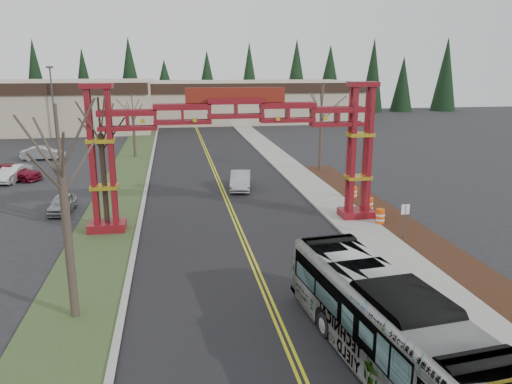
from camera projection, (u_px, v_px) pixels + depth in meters
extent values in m
cube|color=black|center=(225.00, 197.00, 38.57)|extent=(12.00, 110.00, 0.02)
cube|color=gold|center=(224.00, 197.00, 38.55)|extent=(0.12, 100.00, 0.01)
cube|color=gold|center=(227.00, 196.00, 38.58)|extent=(0.12, 100.00, 0.01)
cube|color=#9E9E99|center=(302.00, 193.00, 39.54)|extent=(0.30, 110.00, 0.15)
cube|color=gray|center=(320.00, 192.00, 39.77)|extent=(2.60, 110.00, 0.14)
cube|color=black|center=(452.00, 260.00, 25.86)|extent=(2.60, 50.00, 0.12)
cube|color=#374A25|center=(119.00, 201.00, 37.28)|extent=(4.00, 110.00, 0.08)
cube|color=#9E9E99|center=(144.00, 199.00, 37.57)|extent=(0.30, 110.00, 0.15)
cube|color=#650D0E|center=(107.00, 227.00, 30.53)|extent=(2.20, 1.60, 0.60)
cube|color=#650D0E|center=(91.00, 159.00, 29.04)|extent=(0.28, 0.28, 8.00)
cube|color=#650D0E|center=(111.00, 158.00, 29.22)|extent=(0.28, 0.28, 8.00)
cube|color=#650D0E|center=(93.00, 157.00, 29.71)|extent=(0.28, 0.28, 8.00)
cube|color=#650D0E|center=(112.00, 156.00, 29.88)|extent=(0.28, 0.28, 8.00)
cube|color=gold|center=(104.00, 187.00, 29.91)|extent=(1.60, 1.10, 0.22)
cube|color=gold|center=(101.00, 141.00, 29.21)|extent=(1.60, 1.10, 0.22)
cube|color=#650D0E|center=(96.00, 86.00, 28.44)|extent=(1.80, 1.20, 0.30)
cube|color=#650D0E|center=(356.00, 214.00, 33.09)|extent=(2.20, 1.60, 0.60)
cube|color=#650D0E|center=(353.00, 151.00, 31.60)|extent=(0.28, 0.28, 8.00)
cube|color=#650D0E|center=(370.00, 151.00, 31.78)|extent=(0.28, 0.28, 8.00)
cube|color=#650D0E|center=(350.00, 149.00, 32.27)|extent=(0.28, 0.28, 8.00)
cube|color=#650D0E|center=(366.00, 149.00, 32.45)|extent=(0.28, 0.28, 8.00)
cube|color=gold|center=(358.00, 177.00, 32.47)|extent=(1.60, 1.10, 0.22)
cube|color=gold|center=(360.00, 134.00, 31.78)|extent=(1.60, 1.10, 0.22)
cube|color=#650D0E|center=(363.00, 84.00, 31.00)|extent=(1.80, 1.20, 0.30)
cube|color=#650D0E|center=(236.00, 106.00, 30.03)|extent=(16.00, 0.90, 1.00)
cube|color=#650D0E|center=(236.00, 121.00, 30.25)|extent=(16.00, 0.90, 0.60)
cube|color=maroon|center=(236.00, 95.00, 29.87)|extent=(6.00, 0.25, 0.90)
cube|color=#BCA790|center=(2.00, 106.00, 77.75)|extent=(46.00, 22.00, 7.50)
cube|color=#BCA790|center=(247.00, 101.00, 91.87)|extent=(38.00, 20.00, 7.00)
cube|color=black|center=(256.00, 88.00, 81.55)|extent=(38.00, 0.40, 1.60)
cone|color=black|center=(36.00, 83.00, 96.26)|extent=(5.60, 5.60, 13.00)
cylinder|color=#382D26|center=(39.00, 113.00, 97.67)|extent=(0.80, 0.80, 1.60)
cone|color=black|center=(82.00, 83.00, 97.62)|extent=(5.60, 5.60, 13.00)
cylinder|color=#382D26|center=(84.00, 112.00, 99.03)|extent=(0.80, 0.80, 1.60)
cone|color=black|center=(126.00, 83.00, 98.99)|extent=(5.60, 5.60, 13.00)
cylinder|color=#382D26|center=(128.00, 112.00, 100.40)|extent=(0.80, 0.80, 1.60)
cone|color=black|center=(170.00, 82.00, 100.35)|extent=(5.60, 5.60, 13.00)
cylinder|color=#382D26|center=(171.00, 111.00, 101.76)|extent=(0.80, 0.80, 1.60)
cone|color=black|center=(212.00, 82.00, 101.71)|extent=(5.60, 5.60, 13.00)
cylinder|color=#382D26|center=(212.00, 110.00, 103.12)|extent=(0.80, 0.80, 1.60)
cone|color=black|center=(253.00, 82.00, 103.07)|extent=(5.60, 5.60, 13.00)
cylinder|color=#382D26|center=(253.00, 110.00, 104.48)|extent=(0.80, 0.80, 1.60)
cone|color=black|center=(293.00, 82.00, 104.43)|extent=(5.60, 5.60, 13.00)
cylinder|color=#382D26|center=(292.00, 109.00, 105.84)|extent=(0.80, 0.80, 1.60)
cone|color=black|center=(332.00, 81.00, 105.79)|extent=(5.60, 5.60, 13.00)
cylinder|color=#382D26|center=(331.00, 109.00, 107.20)|extent=(0.80, 0.80, 1.60)
cone|color=black|center=(370.00, 81.00, 107.16)|extent=(5.60, 5.60, 13.00)
cylinder|color=#382D26|center=(368.00, 108.00, 108.57)|extent=(0.80, 0.80, 1.60)
cone|color=black|center=(407.00, 81.00, 108.52)|extent=(5.60, 5.60, 13.00)
cylinder|color=#382D26|center=(405.00, 107.00, 109.93)|extent=(0.80, 0.80, 1.60)
cone|color=black|center=(443.00, 81.00, 109.88)|extent=(5.60, 5.60, 13.00)
cylinder|color=#382D26|center=(441.00, 107.00, 111.29)|extent=(0.80, 0.80, 1.60)
imported|color=#94969B|center=(384.00, 322.00, 16.68)|extent=(3.82, 11.32, 3.09)
imported|color=#A5A8AD|center=(241.00, 180.00, 40.72)|extent=(2.30, 4.73, 1.49)
imported|color=#97989E|center=(62.00, 203.00, 34.39)|extent=(1.61, 3.74, 1.26)
imported|color=white|center=(13.00, 173.00, 43.55)|extent=(2.42, 4.53, 1.42)
imported|color=maroon|center=(13.00, 172.00, 43.90)|extent=(5.43, 3.58, 1.46)
imported|color=#B7BBBF|center=(43.00, 153.00, 53.47)|extent=(4.48, 1.78, 1.45)
cylinder|color=#382D26|center=(69.00, 243.00, 19.42)|extent=(0.34, 0.34, 6.31)
cylinder|color=#382D26|center=(58.00, 135.00, 18.38)|extent=(0.13, 0.13, 2.34)
cylinder|color=#382D26|center=(104.00, 183.00, 30.00)|extent=(0.32, 0.32, 5.98)
cylinder|color=#382D26|center=(99.00, 117.00, 29.01)|extent=(0.12, 0.12, 2.21)
cylinder|color=#382D26|center=(134.00, 135.00, 54.56)|extent=(0.30, 0.30, 4.95)
cylinder|color=#382D26|center=(132.00, 103.00, 53.71)|extent=(0.11, 0.11, 2.09)
cylinder|color=#382D26|center=(321.00, 141.00, 47.22)|extent=(0.34, 0.34, 5.88)
cylinder|color=#382D26|center=(322.00, 98.00, 46.22)|extent=(0.13, 0.13, 2.35)
cylinder|color=#3F3F44|center=(53.00, 104.00, 67.89)|extent=(0.21, 0.21, 9.51)
cube|color=#3F3F44|center=(50.00, 67.00, 66.69)|extent=(0.85, 0.42, 0.26)
cylinder|color=#3F3F44|center=(404.00, 222.00, 28.78)|extent=(0.06, 0.06, 2.16)
cube|color=white|center=(405.00, 209.00, 28.59)|extent=(0.49, 0.05, 0.59)
cylinder|color=#E94D0C|center=(380.00, 217.00, 31.66)|extent=(0.55, 0.55, 1.05)
cylinder|color=white|center=(380.00, 215.00, 31.62)|extent=(0.57, 0.57, 0.13)
cylinder|color=white|center=(380.00, 219.00, 31.70)|extent=(0.57, 0.57, 0.13)
cylinder|color=#E94D0C|center=(369.00, 205.00, 34.26)|extent=(0.55, 0.55, 1.06)
cylinder|color=white|center=(369.00, 203.00, 34.22)|extent=(0.57, 0.57, 0.13)
cylinder|color=white|center=(369.00, 208.00, 34.30)|extent=(0.57, 0.57, 0.13)
cylinder|color=#E94D0C|center=(354.00, 193.00, 37.76)|extent=(0.51, 0.51, 0.97)
cylinder|color=white|center=(354.00, 191.00, 37.72)|extent=(0.52, 0.52, 0.12)
cylinder|color=white|center=(354.00, 195.00, 37.80)|extent=(0.52, 0.52, 0.12)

